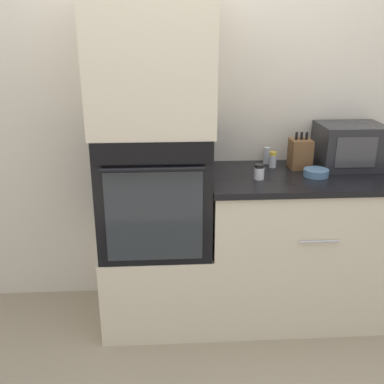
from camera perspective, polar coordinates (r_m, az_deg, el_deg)
The scene contains 12 objects.
ground_plane at distance 2.77m, azimuth 2.69°, elevation -18.54°, with size 12.00×12.00×0.00m, color gray.
wall_back at distance 2.84m, azimuth 1.73°, elevation 10.33°, with size 8.00×0.05×2.50m.
oven_cabinet_base at distance 2.86m, azimuth -4.40°, elevation -10.94°, with size 0.64×0.60×0.52m.
wall_oven at distance 2.60m, azimuth -4.74°, elevation 0.49°, with size 0.62×0.64×0.69m.
oven_cabinet_upper at distance 2.46m, azimuth -5.23°, elevation 16.48°, with size 0.64×0.60×0.75m.
counter_unit at distance 2.88m, azimuth 13.53°, elevation -6.57°, with size 1.15×0.63×0.93m.
microwave at distance 2.89m, azimuth 19.37°, elevation 5.56°, with size 0.38×0.31×0.26m.
knife_block at distance 2.80m, azimuth 13.57°, elevation 4.76°, with size 0.12×0.13×0.22m.
bowl at distance 2.68m, azimuth 15.47°, elevation 2.38°, with size 0.14×0.14×0.04m.
condiment_jar_near at distance 2.55m, azimuth 8.52°, elevation 2.54°, with size 0.06×0.06×0.09m.
condiment_jar_mid at distance 2.79m, azimuth 10.22°, elevation 4.05°, with size 0.04×0.04×0.10m.
condiment_jar_far at distance 2.86m, azimuth 9.48°, elevation 4.57°, with size 0.04×0.04×0.10m.
Camera 1 is at (-0.26, -2.16, 1.72)m, focal length 42.00 mm.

